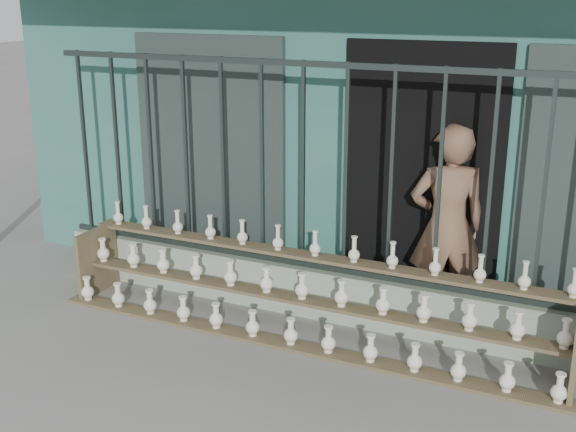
% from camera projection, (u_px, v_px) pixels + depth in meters
% --- Properties ---
extents(ground, '(60.00, 60.00, 0.00)m').
position_uv_depth(ground, '(232.00, 379.00, 5.42)').
color(ground, slate).
extents(workshop_building, '(7.40, 6.60, 3.21)m').
position_uv_depth(workshop_building, '(403.00, 93.00, 8.59)').
color(workshop_building, '#30665B').
rests_on(workshop_building, ground).
extents(parapet_wall, '(5.00, 0.20, 0.45)m').
position_uv_depth(parapet_wall, '(302.00, 289.00, 6.47)').
color(parapet_wall, '#99A78F').
rests_on(parapet_wall, ground).
extents(security_fence, '(5.00, 0.04, 1.80)m').
position_uv_depth(security_fence, '(303.00, 167.00, 6.14)').
color(security_fence, '#283330').
rests_on(security_fence, parapet_wall).
extents(shelf_rack, '(4.50, 0.68, 0.85)m').
position_uv_depth(shelf_rack, '(302.00, 295.00, 6.00)').
color(shelf_rack, brown).
rests_on(shelf_rack, ground).
extents(elderly_woman, '(0.76, 0.65, 1.77)m').
position_uv_depth(elderly_woman, '(447.00, 227.00, 6.08)').
color(elderly_woman, brown).
rests_on(elderly_woman, ground).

